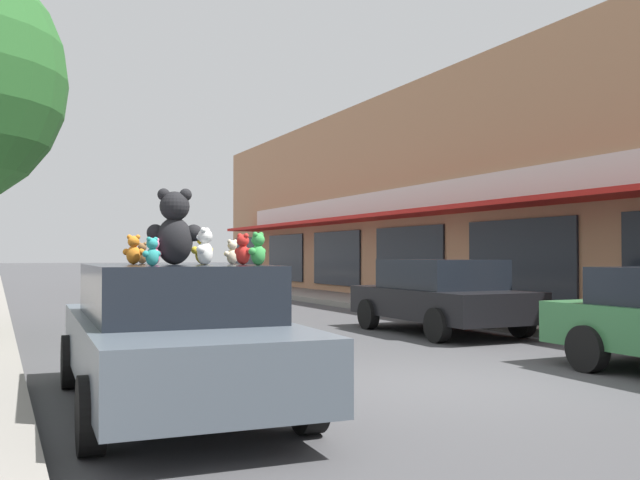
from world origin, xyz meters
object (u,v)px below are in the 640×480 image
object	(u,v)px
teddy_bear_brown	(142,253)
teddy_bear_orange	(134,250)
teddy_bear_white	(205,247)
teddy_bear_cream	(232,252)
teddy_bear_giant	(175,228)
teddy_bear_red	(243,250)
teddy_bear_teal	(152,252)
parked_car_far_center	(441,295)
teddy_bear_green	(258,249)
plush_art_car	(173,332)
teddy_bear_yellow	(203,248)
teddy_bear_pink	(154,252)

from	to	relation	value
teddy_bear_brown	teddy_bear_orange	world-z (taller)	teddy_bear_orange
teddy_bear_white	teddy_bear_cream	bearing A→B (deg)	175.30
teddy_bear_giant	teddy_bear_orange	xyz separation A→B (m)	(-0.34, 0.39, -0.22)
teddy_bear_giant	teddy_bear_red	world-z (taller)	teddy_bear_giant
teddy_bear_teal	teddy_bear_red	bearing A→B (deg)	-177.95
teddy_bear_white	parked_car_far_center	world-z (taller)	teddy_bear_white
teddy_bear_green	teddy_bear_cream	bearing A→B (deg)	-127.89
teddy_bear_giant	teddy_bear_cream	size ratio (longest dim) A/B	2.94
plush_art_car	teddy_bear_yellow	bearing A→B (deg)	33.35
teddy_bear_green	parked_car_far_center	world-z (taller)	teddy_bear_green
plush_art_car	teddy_bear_green	world-z (taller)	teddy_bear_green
plush_art_car	teddy_bear_brown	xyz separation A→B (m)	(-0.15, 0.85, 0.79)
teddy_bear_pink	teddy_bear_white	bearing A→B (deg)	110.78
teddy_bear_yellow	teddy_bear_green	size ratio (longest dim) A/B	1.12
teddy_bear_green	plush_art_car	bearing A→B (deg)	-88.67
teddy_bear_red	teddy_bear_green	distance (m)	0.56
teddy_bear_cream	teddy_bear_yellow	bearing A→B (deg)	-35.32
teddy_bear_giant	teddy_bear_yellow	size ratio (longest dim) A/B	2.19
teddy_bear_orange	teddy_bear_giant	bearing A→B (deg)	148.35
teddy_bear_green	teddy_bear_orange	size ratio (longest dim) A/B	1.01
teddy_bear_yellow	teddy_bear_white	world-z (taller)	teddy_bear_white
teddy_bear_red	parked_car_far_center	bearing A→B (deg)	-78.02
teddy_bear_yellow	teddy_bear_red	distance (m)	0.57
teddy_bear_teal	teddy_bear_orange	world-z (taller)	teddy_bear_orange
teddy_bear_giant	parked_car_far_center	xyz separation A→B (m)	(6.29, 4.53, -1.05)
teddy_bear_teal	parked_car_far_center	size ratio (longest dim) A/B	0.06
teddy_bear_teal	teddy_bear_green	xyz separation A→B (m)	(0.99, 0.03, 0.03)
teddy_bear_cream	plush_art_car	bearing A→B (deg)	-6.98
parked_car_far_center	teddy_bear_cream	bearing A→B (deg)	-141.89
teddy_bear_brown	teddy_bear_green	size ratio (longest dim) A/B	0.76
teddy_bear_yellow	teddy_bear_white	bearing A→B (deg)	59.92
teddy_bear_red	teddy_bear_giant	bearing A→B (deg)	36.18
teddy_bear_giant	teddy_bear_teal	bearing A→B (deg)	82.44
teddy_bear_brown	parked_car_far_center	size ratio (longest dim) A/B	0.06
teddy_bear_teal	teddy_bear_green	bearing A→B (deg)	154.08
teddy_bear_teal	teddy_bear_brown	world-z (taller)	teddy_bear_teal
teddy_bear_white	teddy_bear_pink	bearing A→B (deg)	-97.52
teddy_bear_green	teddy_bear_orange	bearing A→B (deg)	-88.16
teddy_bear_giant	teddy_bear_pink	size ratio (longest dim) A/B	2.88
teddy_bear_green	teddy_bear_red	bearing A→B (deg)	-128.75
teddy_bear_yellow	teddy_bear_white	xyz separation A→B (m)	(-0.16, -0.65, 0.00)
plush_art_car	teddy_bear_orange	size ratio (longest dim) A/B	15.53
teddy_bear_yellow	teddy_bear_brown	size ratio (longest dim) A/B	1.47
teddy_bear_yellow	parked_car_far_center	distance (m)	7.40
teddy_bear_orange	parked_car_far_center	distance (m)	7.85
teddy_bear_teal	teddy_bear_brown	distance (m)	1.74
teddy_bear_orange	parked_car_far_center	xyz separation A→B (m)	(6.62, 4.14, -0.83)
plush_art_car	teddy_bear_teal	bearing A→B (deg)	-111.24
teddy_bear_cream	teddy_bear_white	bearing A→B (deg)	33.30
teddy_bear_white	teddy_bear_teal	bearing A→B (deg)	-19.04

